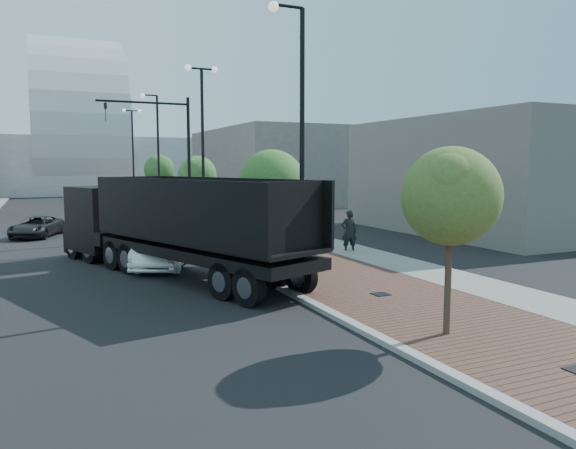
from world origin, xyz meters
name	(u,v)px	position (x,y,z in m)	size (l,w,h in m)	color
ground	(533,422)	(0.00, 0.00, 0.00)	(220.00, 220.00, 0.00)	black
sidewalk	(180,213)	(3.50, 40.00, 0.06)	(7.00, 140.00, 0.12)	#4C2D23
concrete_strip	(211,212)	(6.20, 40.00, 0.07)	(2.40, 140.00, 0.13)	slate
curb	(139,215)	(0.00, 40.00, 0.07)	(0.30, 140.00, 0.14)	gray
dump_truck	(147,230)	(-3.39, 16.10, 1.56)	(7.44, 13.77, 3.71)	black
white_sedan	(166,247)	(-2.66, 16.11, 0.82)	(1.73, 4.95, 1.63)	white
dark_car_mid	(37,227)	(-7.59, 28.54, 0.60)	(1.99, 4.31, 1.20)	black
dark_car_far	(111,214)	(-2.73, 35.23, 0.60)	(1.69, 4.15, 1.21)	black
pedestrian	(349,232)	(6.00, 16.03, 1.03)	(0.75, 0.49, 2.06)	black
streetlight_1	(299,160)	(0.49, 10.00, 4.34)	(1.44, 0.56, 9.21)	black
streetlight_2	(203,153)	(0.60, 22.00, 4.82)	(1.72, 0.56, 9.28)	black
streetlight_3	(157,163)	(0.49, 34.00, 4.34)	(1.44, 0.56, 9.21)	black
streetlight_4	(133,158)	(0.60, 46.00, 4.82)	(1.72, 0.56, 9.28)	black
traffic_mast	(173,151)	(-0.30, 25.00, 4.98)	(5.09, 0.20, 8.00)	black
tree_0	(452,197)	(1.65, 4.02, 3.44)	(2.39, 2.34, 4.62)	#382619
tree_1	(272,183)	(1.65, 15.02, 3.41)	(2.82, 2.82, 4.83)	#382619
tree_2	(198,175)	(1.65, 27.02, 3.55)	(2.41, 2.37, 4.74)	#382619
tree_3	(160,170)	(1.65, 39.02, 3.78)	(2.49, 2.46, 5.03)	#382619
convention_center	(77,153)	(-2.00, 85.00, 6.00)	(50.00, 30.00, 50.00)	#9CA2A6
commercial_block_ne	(270,166)	(16.00, 50.00, 4.00)	(12.00, 22.00, 8.00)	#625C58
commercial_block_e	(483,176)	(18.00, 20.00, 3.50)	(10.00, 16.00, 7.00)	#655F5B
utility_cover_1	(381,294)	(2.40, 8.00, 0.13)	(0.50, 0.50, 0.02)	black
utility_cover_2	(256,246)	(2.40, 19.00, 0.13)	(0.50, 0.50, 0.02)	black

